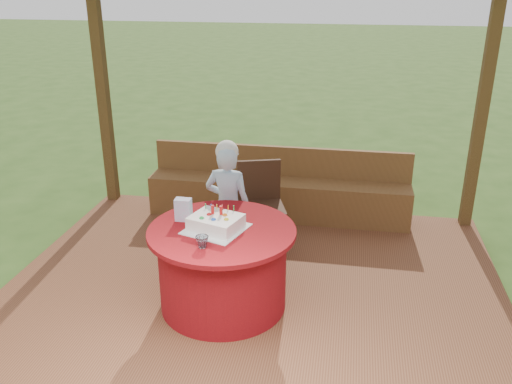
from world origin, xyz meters
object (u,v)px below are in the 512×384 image
bench (278,195)px  elderly_woman (228,203)px  birthday_cake (216,223)px  gift_bag (183,210)px  table (223,267)px  chair (261,201)px  drinking_glass (202,242)px

bench → elderly_woman: elderly_woman is taller
elderly_woman → birthday_cake: (0.07, -0.73, 0.14)m
gift_bag → table: bearing=-18.9°
gift_bag → elderly_woman: bearing=67.2°
bench → chair: size_ratio=3.36×
bench → table: 1.93m
birthday_cake → gift_bag: (-0.31, 0.13, 0.04)m
birthday_cake → drinking_glass: bearing=-94.6°
birthday_cake → drinking_glass: size_ratio=5.55×
gift_bag → birthday_cake: bearing=-23.1°
bench → gift_bag: (-0.56, -1.80, 0.55)m
table → chair: size_ratio=1.36×
gift_bag → drinking_glass: gift_bag is taller
elderly_woman → drinking_glass: size_ratio=12.44×
chair → gift_bag: 1.18m
birthday_cake → table: bearing=14.0°
birthday_cake → drinking_glass: (-0.03, -0.33, -0.01)m
chair → drinking_glass: 1.52m
birthday_cake → elderly_woman: bearing=95.4°
table → drinking_glass: size_ratio=12.11×
elderly_woman → drinking_glass: (0.04, -1.06, 0.13)m
chair → elderly_woman: 0.51m
table → drinking_glass: drinking_glass is taller
table → elderly_woman: size_ratio=0.97×
chair → birthday_cake: birthday_cake is taller
bench → table: size_ratio=2.46×
elderly_woman → gift_bag: (-0.24, -0.60, 0.18)m
elderly_woman → drinking_glass: bearing=-87.6°
table → birthday_cake: birthday_cake is taller
chair → birthday_cake: bearing=-98.3°
table → bench: bearing=83.9°
chair → bench: bearing=84.2°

